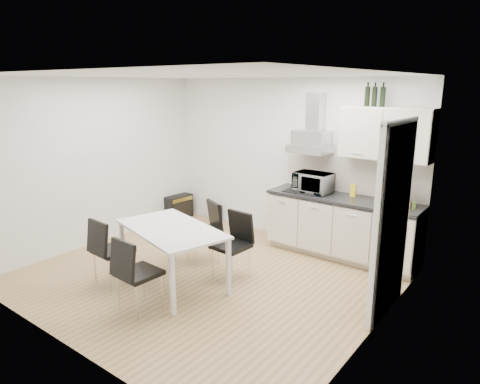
% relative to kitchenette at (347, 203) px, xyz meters
% --- Properties ---
extents(ground, '(4.50, 4.50, 0.00)m').
position_rel_kitchenette_xyz_m(ground, '(-1.19, -1.73, -0.83)').
color(ground, tan).
rests_on(ground, ground).
extents(wall_back, '(4.50, 0.10, 2.60)m').
position_rel_kitchenette_xyz_m(wall_back, '(-1.19, 0.27, 0.47)').
color(wall_back, white).
rests_on(wall_back, ground).
extents(wall_front, '(4.50, 0.10, 2.60)m').
position_rel_kitchenette_xyz_m(wall_front, '(-1.19, -3.73, 0.47)').
color(wall_front, white).
rests_on(wall_front, ground).
extents(wall_left, '(0.10, 4.00, 2.60)m').
position_rel_kitchenette_xyz_m(wall_left, '(-3.44, -1.73, 0.47)').
color(wall_left, white).
rests_on(wall_left, ground).
extents(wall_right, '(0.10, 4.00, 2.60)m').
position_rel_kitchenette_xyz_m(wall_right, '(1.06, -1.73, 0.47)').
color(wall_right, white).
rests_on(wall_right, ground).
extents(ceiling, '(4.50, 4.50, 0.00)m').
position_rel_kitchenette_xyz_m(ceiling, '(-1.19, -1.73, 1.77)').
color(ceiling, white).
rests_on(ceiling, wall_back).
extents(doorway, '(0.08, 1.04, 2.10)m').
position_rel_kitchenette_xyz_m(doorway, '(1.02, -1.18, 0.22)').
color(doorway, white).
rests_on(doorway, ground).
extents(kitchenette, '(2.22, 0.64, 2.52)m').
position_rel_kitchenette_xyz_m(kitchenette, '(0.00, 0.00, 0.00)').
color(kitchenette, beige).
rests_on(kitchenette, ground).
extents(dining_table, '(1.67, 1.23, 0.75)m').
position_rel_kitchenette_xyz_m(dining_table, '(-1.39, -2.14, -0.15)').
color(dining_table, white).
rests_on(dining_table, ground).
extents(chair_far_left, '(0.61, 0.64, 0.88)m').
position_rel_kitchenette_xyz_m(chair_far_left, '(-1.54, -1.40, -0.39)').
color(chair_far_left, black).
rests_on(chair_far_left, ground).
extents(chair_far_right, '(0.47, 0.53, 0.88)m').
position_rel_kitchenette_xyz_m(chair_far_right, '(-0.89, -1.58, -0.39)').
color(chair_far_right, black).
rests_on(chair_far_right, ground).
extents(chair_near_left, '(0.47, 0.53, 0.88)m').
position_rel_kitchenette_xyz_m(chair_near_left, '(-1.99, -2.59, -0.39)').
color(chair_near_left, black).
rests_on(chair_near_left, ground).
extents(chair_near_right, '(0.47, 0.53, 0.88)m').
position_rel_kitchenette_xyz_m(chair_near_right, '(-1.19, -2.84, -0.39)').
color(chair_near_right, black).
rests_on(chair_near_right, ground).
extents(guitar_amp, '(0.27, 0.55, 0.45)m').
position_rel_kitchenette_xyz_m(guitar_amp, '(-3.31, -0.12, -0.61)').
color(guitar_amp, black).
rests_on(guitar_amp, ground).
extents(floor_speaker, '(0.19, 0.17, 0.30)m').
position_rel_kitchenette_xyz_m(floor_speaker, '(-2.63, 0.17, -0.68)').
color(floor_speaker, black).
rests_on(floor_speaker, ground).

